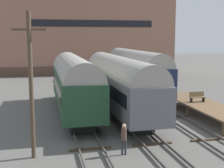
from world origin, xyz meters
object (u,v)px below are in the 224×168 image
at_px(train_car_grey, 119,81).
at_px(bench, 197,96).
at_px(person_worker, 124,136).
at_px(utility_pole, 31,84).
at_px(train_car_navy, 135,70).
at_px(train_car_green, 74,82).

relative_size(train_car_grey, bench, 13.04).
height_order(train_car_grey, person_worker, train_car_grey).
height_order(train_car_grey, bench, train_car_grey).
bearing_deg(utility_pole, bench, 28.18).
bearing_deg(train_car_navy, train_car_green, -136.16).
relative_size(train_car_navy, bench, 12.07).
bearing_deg(train_car_navy, utility_pole, -122.93).
relative_size(train_car_grey, person_worker, 9.81).
height_order(train_car_navy, train_car_grey, train_car_navy).
xyz_separation_m(train_car_grey, bench, (6.75, -2.03, -1.34)).
bearing_deg(train_car_green, train_car_navy, 43.84).
height_order(bench, utility_pole, utility_pole).
bearing_deg(train_car_grey, train_car_navy, 63.23).
bearing_deg(utility_pole, person_worker, -7.84).
height_order(train_car_green, train_car_grey, train_car_green).
bearing_deg(bench, person_worker, -137.35).
relative_size(train_car_green, utility_pole, 1.90).
bearing_deg(train_car_green, bench, -11.96).
bearing_deg(train_car_green, train_car_grey, -3.53).
bearing_deg(bench, train_car_navy, 105.40).
distance_m(bench, utility_pole, 16.23).
xyz_separation_m(train_car_green, utility_pole, (-3.34, -9.83, 1.35)).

